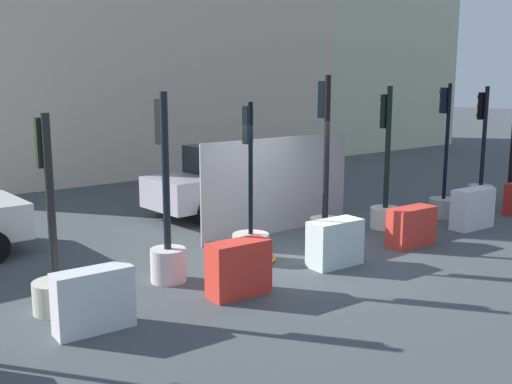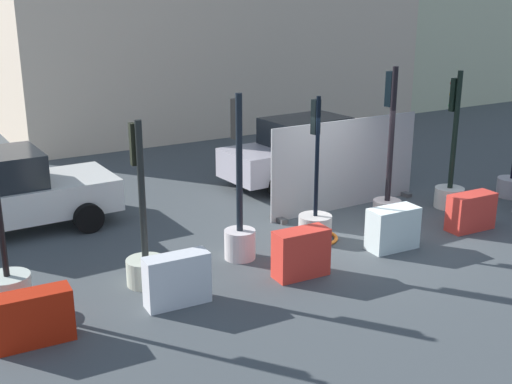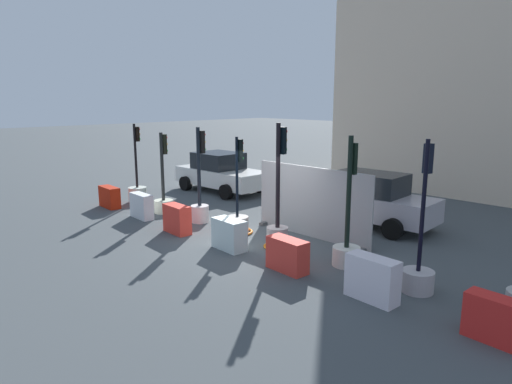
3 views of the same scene
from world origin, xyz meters
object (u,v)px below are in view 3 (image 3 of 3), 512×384
object	(u,v)px
construction_barrier_3	(229,234)
traffic_light_0	(138,189)
construction_barrier_0	(110,197)
construction_barrier_1	(142,206)
construction_barrier_2	(177,219)
construction_barrier_6	(498,321)
traffic_light_3	(237,220)
traffic_light_4	(278,223)
car_silver_hatchback	(367,199)
car_white_van	(221,173)
traffic_light_2	(200,202)
construction_barrier_5	(372,279)
construction_barrier_4	(287,255)
traffic_light_5	(347,241)
traffic_light_1	(164,196)
traffic_light_6	(419,267)

from	to	relation	value
construction_barrier_3	traffic_light_0	bearing A→B (deg)	169.93
construction_barrier_0	construction_barrier_1	distance (m)	2.23
construction_barrier_2	construction_barrier_6	distance (m)	9.02
construction_barrier_3	traffic_light_3	bearing A→B (deg)	129.60
traffic_light_4	construction_barrier_2	world-z (taller)	traffic_light_4
construction_barrier_2	car_silver_hatchback	world-z (taller)	car_silver_hatchback
car_white_van	car_silver_hatchback	xyz separation A→B (m)	(7.47, -0.18, 0.02)
traffic_light_2	construction_barrier_1	distance (m)	2.13
traffic_light_0	car_silver_hatchback	world-z (taller)	traffic_light_0
construction_barrier_3	construction_barrier_5	bearing A→B (deg)	-0.34
traffic_light_0	traffic_light_2	distance (m)	4.13
traffic_light_3	construction_barrier_0	size ratio (longest dim) A/B	2.68
traffic_light_2	construction_barrier_0	xyz separation A→B (m)	(-4.02, -1.16, -0.29)
construction_barrier_4	traffic_light_0	bearing A→B (deg)	171.94
traffic_light_3	car_white_van	distance (m)	6.46
construction_barrier_1	construction_barrier_5	bearing A→B (deg)	-0.33
construction_barrier_2	traffic_light_5	bearing A→B (deg)	14.74
traffic_light_0	traffic_light_4	bearing A→B (deg)	-1.24
construction_barrier_2	construction_barrier_4	distance (m)	4.41
traffic_light_1	construction_barrier_1	xyz separation A→B (m)	(0.14, -0.98, -0.16)
traffic_light_5	car_white_van	xyz separation A→B (m)	(-9.14, 3.72, 0.19)
construction_barrier_5	car_silver_hatchback	size ratio (longest dim) A/B	0.25
traffic_light_5	traffic_light_6	distance (m)	1.95
traffic_light_5	car_silver_hatchback	xyz separation A→B (m)	(-1.67, 3.54, 0.21)
traffic_light_2	construction_barrier_4	distance (m)	5.07
construction_barrier_6	car_white_van	distance (m)	13.89
traffic_light_4	car_white_van	world-z (taller)	traffic_light_4
construction_barrier_0	traffic_light_0	bearing A→B (deg)	94.96
traffic_light_2	traffic_light_3	size ratio (longest dim) A/B	1.07
construction_barrier_2	traffic_light_2	bearing A→B (deg)	112.08
construction_barrier_0	construction_barrier_6	bearing A→B (deg)	0.19
traffic_light_6	traffic_light_2	bearing A→B (deg)	179.17
construction_barrier_3	construction_barrier_4	distance (m)	2.15
traffic_light_6	construction_barrier_5	world-z (taller)	traffic_light_6
traffic_light_4	car_white_van	size ratio (longest dim) A/B	0.77
traffic_light_4	traffic_light_5	bearing A→B (deg)	5.04
traffic_light_1	construction_barrier_5	size ratio (longest dim) A/B	2.59
traffic_light_4	construction_barrier_6	xyz separation A→B (m)	(5.95, -1.03, -0.29)
construction_barrier_1	construction_barrier_2	distance (m)	2.31
traffic_light_5	construction_barrier_5	bearing A→B (deg)	-40.46
construction_barrier_4	construction_barrier_3	bearing A→B (deg)	178.52
traffic_light_1	traffic_light_2	xyz separation A→B (m)	(1.93, 0.14, 0.10)
traffic_light_2	construction_barrier_0	world-z (taller)	traffic_light_2
construction_barrier_0	construction_barrier_3	xyz separation A→B (m)	(6.79, 0.01, 0.03)
traffic_light_2	construction_barrier_6	world-z (taller)	traffic_light_2
traffic_light_2	car_silver_hatchback	world-z (taller)	traffic_light_2
construction_barrier_2	traffic_light_0	bearing A→B (deg)	163.84
construction_barrier_1	construction_barrier_5	size ratio (longest dim) A/B	0.96
traffic_light_3	traffic_light_5	size ratio (longest dim) A/B	0.92
traffic_light_2	traffic_light_3	world-z (taller)	traffic_light_2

